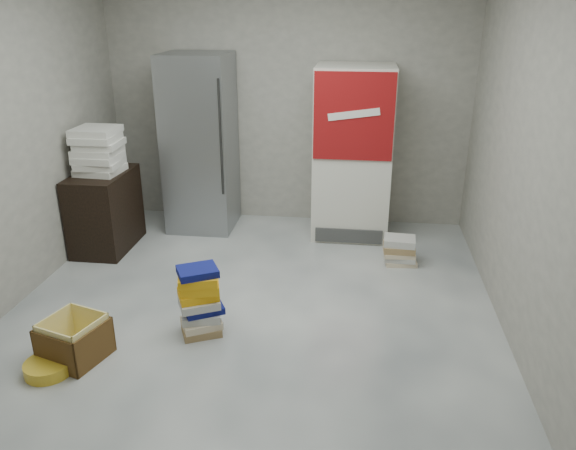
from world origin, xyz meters
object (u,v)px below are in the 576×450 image
(steel_fridge, at_px, (200,144))
(cardboard_box, at_px, (75,342))
(wood_shelf, at_px, (105,211))
(phonebook_stack_main, at_px, (200,301))
(coke_cooler, at_px, (353,153))

(steel_fridge, height_order, cardboard_box, steel_fridge)
(wood_shelf, relative_size, phonebook_stack_main, 1.46)
(coke_cooler, bearing_deg, wood_shelf, -163.72)
(coke_cooler, bearing_deg, cardboard_box, -125.58)
(steel_fridge, relative_size, wood_shelf, 2.37)
(phonebook_stack_main, height_order, cardboard_box, phonebook_stack_main)
(coke_cooler, bearing_deg, steel_fridge, 179.82)
(steel_fridge, relative_size, phonebook_stack_main, 3.47)
(wood_shelf, xyz_separation_m, cardboard_box, (0.60, -1.91, -0.27))
(steel_fridge, bearing_deg, wood_shelf, -138.69)
(cardboard_box, bearing_deg, steel_fridge, 102.02)
(coke_cooler, bearing_deg, phonebook_stack_main, -116.27)
(steel_fridge, relative_size, coke_cooler, 1.06)
(wood_shelf, bearing_deg, cardboard_box, -72.61)
(coke_cooler, relative_size, wood_shelf, 2.25)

